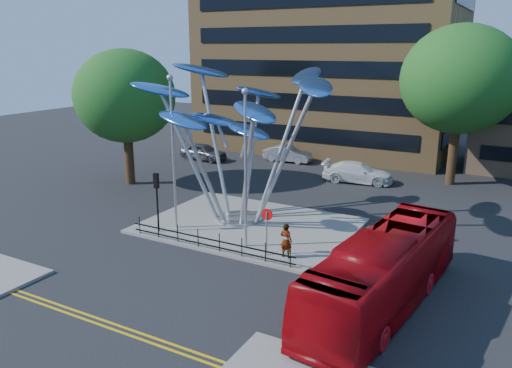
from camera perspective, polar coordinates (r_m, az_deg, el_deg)
The scene contains 17 objects.
ground at distance 24.74m, azimuth -5.69°, elevation -9.48°, with size 120.00×120.00×0.00m, color black.
traffic_island at distance 29.90m, azimuth -0.77°, elevation -4.76°, with size 12.00×9.00×0.15m, color slate.
double_yellow_near at distance 20.67m, azimuth -15.47°, elevation -15.32°, with size 40.00×0.12×0.01m, color gold.
double_yellow_far at distance 20.49m, azimuth -16.07°, elevation -15.66°, with size 40.00×0.12×0.01m, color gold.
tree_right at distance 40.75m, azimuth 22.34°, elevation 10.98°, with size 8.80×8.80×12.11m.
tree_left at distance 39.27m, azimuth -14.75°, elevation 9.66°, with size 7.60×7.60×10.32m.
leaf_sculpture at distance 29.41m, azimuth -1.99°, elevation 8.54°, with size 12.72×9.54×9.51m.
street_lamp_left at distance 28.41m, azimuth -9.50°, elevation 5.01°, with size 0.36×0.36×8.80m.
street_lamp_right at distance 25.28m, azimuth -1.22°, elevation 3.34°, with size 0.36×0.36×8.30m.
traffic_light_island at distance 28.58m, azimuth -11.29°, elevation -0.67°, with size 0.28×0.18×3.42m.
no_entry_sign_island at distance 25.08m, azimuth 1.25°, elevation -4.56°, with size 0.60×0.10×2.45m.
pedestrian_railing_front at distance 26.33m, azimuth -5.43°, elevation -6.58°, with size 10.00×0.06×1.00m.
red_bus at distance 21.19m, azimuth 14.44°, elevation -9.64°, with size 2.65×11.34×3.16m, color #95060D.
pedestrian at distance 25.09m, azimuth 3.46°, elevation -6.48°, with size 0.65×0.43×1.78m, color gray.
parked_car_left at distance 47.62m, azimuth -6.04°, elevation 3.69°, with size 1.87×4.65×1.59m, color #46484F.
parked_car_mid at distance 46.72m, azimuth 3.65°, elevation 3.45°, with size 1.57×4.49×1.48m, color #ABAEB3.
parked_car_right at distance 40.27m, azimuth 11.55°, elevation 1.31°, with size 2.24×5.50×1.60m, color silver.
Camera 1 is at (12.90, -18.39, 10.36)m, focal length 35.00 mm.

